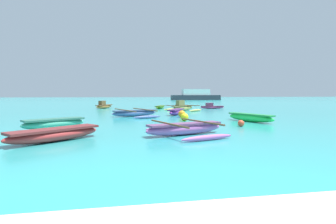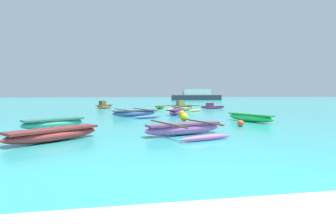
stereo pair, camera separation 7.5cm
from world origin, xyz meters
name	(u,v)px [view 2 (the right image)]	position (x,y,z in m)	size (l,w,h in m)	color
moored_boat_0	(160,107)	(2.83, 26.37, 0.17)	(1.65, 3.02, 0.30)	#4E9517
moored_boat_1	(250,117)	(6.07, 11.71, 0.26)	(1.73, 3.21, 0.46)	#29E55C
moored_boat_2	(183,107)	(4.32, 21.81, 0.32)	(3.68, 3.70, 1.01)	tan
moored_boat_3	(176,112)	(2.82, 17.44, 0.25)	(1.94, 2.93, 0.44)	purple
moored_boat_4	(104,106)	(-3.35, 27.21, 0.30)	(1.86, 2.80, 0.86)	#A26730
moored_boat_5	(54,123)	(-4.46, 10.40, 0.26)	(2.84, 2.25, 0.48)	teal
moored_boat_6	(212,107)	(8.35, 24.93, 0.23)	(2.68, 0.64, 0.64)	#B83C71
moored_boat_7	(184,129)	(1.15, 7.60, 0.24)	(3.46, 3.66, 0.53)	#B25DA8
moored_boat_8	(135,113)	(-0.44, 16.62, 0.24)	(3.43, 4.77, 0.50)	#4E64A1
moored_boat_9	(54,134)	(-3.62, 7.00, 0.25)	(3.03, 2.78, 0.45)	#B03130
mooring_buoy_0	(182,114)	(2.73, 15.16, 0.24)	(0.49, 0.49, 0.49)	orange
mooring_buoy_1	(241,123)	(4.53, 9.70, 0.16)	(0.33, 0.33, 0.33)	#E54C2D
mooring_buoy_2	(184,117)	(2.35, 12.72, 0.24)	(0.48, 0.48, 0.48)	yellow
distant_ferry	(196,96)	(17.41, 63.12, 1.13)	(12.67, 2.79, 2.79)	#2D333D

